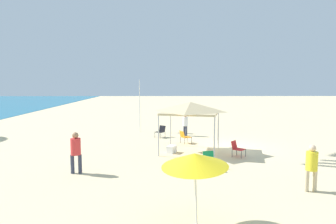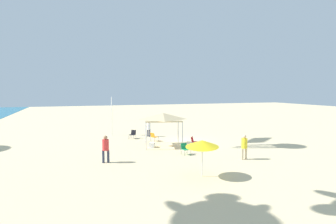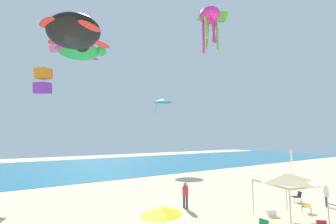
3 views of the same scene
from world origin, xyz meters
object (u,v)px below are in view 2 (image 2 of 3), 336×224
(folding_chair_facing_ocean, at_px, (154,136))
(beach_umbrella, at_px, (202,143))
(cooler_box, at_px, (152,145))
(person_kite_handler, at_px, (244,145))
(folding_chair_right_of_tent, at_px, (133,134))
(person_near_umbrella, at_px, (106,147))
(folding_chair_left_of_tent, at_px, (194,141))
(canopy_tent, at_px, (163,117))
(banner_flag, at_px, (112,112))
(folding_chair_near_cooler, at_px, (185,148))
(person_watching_sky, at_px, (149,127))

(folding_chair_facing_ocean, bearing_deg, beach_umbrella, 149.26)
(cooler_box, relative_size, person_kite_handler, 0.43)
(folding_chair_right_of_tent, xyz_separation_m, person_near_umbrella, (-8.32, 3.53, 0.59))
(folding_chair_left_of_tent, relative_size, person_near_umbrella, 0.45)
(beach_umbrella, xyz_separation_m, folding_chair_left_of_tent, (7.71, -2.99, -1.40))
(folding_chair_facing_ocean, xyz_separation_m, person_kite_handler, (-8.41, -4.05, 0.53))
(beach_umbrella, height_order, folding_chair_right_of_tent, beach_umbrella)
(canopy_tent, relative_size, folding_chair_right_of_tent, 4.41)
(cooler_box, xyz_separation_m, banner_flag, (7.06, 2.35, 2.24))
(canopy_tent, distance_m, person_kite_handler, 7.44)
(cooler_box, distance_m, banner_flag, 7.77)
(canopy_tent, height_order, beach_umbrella, canopy_tent)
(folding_chair_near_cooler, height_order, folding_chair_left_of_tent, same)
(person_watching_sky, bearing_deg, beach_umbrella, 150.52)
(folding_chair_right_of_tent, bearing_deg, folding_chair_left_of_tent, -17.80)
(cooler_box, height_order, person_kite_handler, person_kite_handler)
(banner_flag, bearing_deg, folding_chair_facing_ocean, -144.70)
(beach_umbrella, relative_size, folding_chair_near_cooler, 2.65)
(folding_chair_facing_ocean, bearing_deg, banner_flag, 6.74)
(folding_chair_left_of_tent, relative_size, person_watching_sky, 0.51)
(beach_umbrella, distance_m, person_near_umbrella, 6.75)
(folding_chair_near_cooler, relative_size, cooler_box, 1.11)
(beach_umbrella, relative_size, person_watching_sky, 1.36)
(folding_chair_facing_ocean, height_order, cooler_box, folding_chair_facing_ocean)
(cooler_box, bearing_deg, folding_chair_left_of_tent, -103.55)
(folding_chair_near_cooler, bearing_deg, cooler_box, 107.16)
(beach_umbrella, distance_m, banner_flag, 15.86)
(folding_chair_right_of_tent, distance_m, folding_chair_facing_ocean, 2.60)
(folding_chair_left_of_tent, bearing_deg, folding_chair_near_cooler, -177.19)
(person_near_umbrella, bearing_deg, folding_chair_left_of_tent, -162.91)
(folding_chair_right_of_tent, height_order, folding_chair_facing_ocean, same)
(folding_chair_right_of_tent, height_order, banner_flag, banner_flag)
(person_near_umbrella, bearing_deg, folding_chair_near_cooler, -178.93)
(folding_chair_left_of_tent, bearing_deg, person_near_umbrella, 150.34)
(folding_chair_near_cooler, relative_size, person_watching_sky, 0.51)
(cooler_box, bearing_deg, folding_chair_near_cooler, -153.13)
(folding_chair_left_of_tent, relative_size, cooler_box, 1.11)
(beach_umbrella, relative_size, banner_flag, 0.53)
(folding_chair_right_of_tent, bearing_deg, cooler_box, -46.68)
(canopy_tent, xyz_separation_m, folding_chair_left_of_tent, (-1.10, -2.39, -2.01))
(folding_chair_near_cooler, relative_size, person_kite_handler, 0.48)
(person_kite_handler, bearing_deg, folding_chair_facing_ocean, -69.24)
(folding_chair_near_cooler, distance_m, banner_flag, 11.22)
(person_kite_handler, bearing_deg, banner_flag, -65.67)
(cooler_box, bearing_deg, folding_chair_right_of_tent, 8.17)
(folding_chair_near_cooler, height_order, banner_flag, banner_flag)
(beach_umbrella, bearing_deg, folding_chair_left_of_tent, -21.20)
(folding_chair_left_of_tent, height_order, person_watching_sky, person_watching_sky)
(beach_umbrella, xyz_separation_m, person_kite_handler, (2.64, -4.47, -0.87))
(folding_chair_right_of_tent, distance_m, cooler_box, 4.66)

